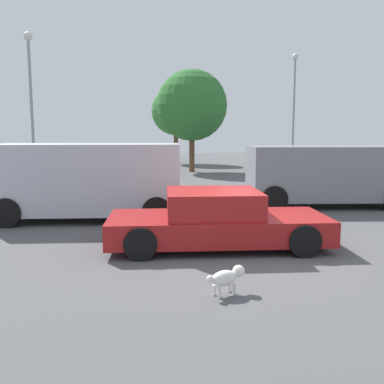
{
  "coord_description": "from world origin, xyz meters",
  "views": [
    {
      "loc": [
        -3.11,
        -8.08,
        2.4
      ],
      "look_at": [
        -0.19,
        2.28,
        0.9
      ],
      "focal_mm": 39.97,
      "sensor_mm": 36.0,
      "label": 1
    }
  ],
  "objects_px": {
    "light_post_mid": "(294,93)",
    "light_post_far": "(30,83)",
    "sedan_foreground": "(216,221)",
    "van_white": "(88,179)",
    "pedestrian": "(105,168)",
    "suv_dark": "(326,173)",
    "dog": "(227,277)"
  },
  "relations": [
    {
      "from": "sedan_foreground",
      "to": "pedestrian",
      "type": "relative_size",
      "value": 2.85
    },
    {
      "from": "van_white",
      "to": "dog",
      "type": "bearing_deg",
      "value": 118.0
    },
    {
      "from": "light_post_mid",
      "to": "light_post_far",
      "type": "height_order",
      "value": "light_post_mid"
    },
    {
      "from": "pedestrian",
      "to": "light_post_far",
      "type": "height_order",
      "value": "light_post_far"
    },
    {
      "from": "dog",
      "to": "light_post_far",
      "type": "distance_m",
      "value": 18.46
    },
    {
      "from": "dog",
      "to": "van_white",
      "type": "relative_size",
      "value": 0.12
    },
    {
      "from": "van_white",
      "to": "suv_dark",
      "type": "xyz_separation_m",
      "value": [
        7.58,
        0.09,
        -0.06
      ]
    },
    {
      "from": "sedan_foreground",
      "to": "dog",
      "type": "distance_m",
      "value": 2.73
    },
    {
      "from": "sedan_foreground",
      "to": "light_post_far",
      "type": "bearing_deg",
      "value": 119.52
    },
    {
      "from": "pedestrian",
      "to": "light_post_far",
      "type": "distance_m",
      "value": 7.97
    },
    {
      "from": "dog",
      "to": "light_post_mid",
      "type": "bearing_deg",
      "value": 43.96
    },
    {
      "from": "suv_dark",
      "to": "sedan_foreground",
      "type": "bearing_deg",
      "value": -129.28
    },
    {
      "from": "light_post_far",
      "to": "dog",
      "type": "bearing_deg",
      "value": -77.05
    },
    {
      "from": "dog",
      "to": "suv_dark",
      "type": "xyz_separation_m",
      "value": [
        5.82,
        6.41,
        0.82
      ]
    },
    {
      "from": "van_white",
      "to": "suv_dark",
      "type": "bearing_deg",
      "value": -166.82
    },
    {
      "from": "suv_dark",
      "to": "light_post_mid",
      "type": "xyz_separation_m",
      "value": [
        6.92,
        14.8,
        4.03
      ]
    },
    {
      "from": "van_white",
      "to": "suv_dark",
      "type": "height_order",
      "value": "van_white"
    },
    {
      "from": "suv_dark",
      "to": "pedestrian",
      "type": "height_order",
      "value": "suv_dark"
    },
    {
      "from": "sedan_foreground",
      "to": "van_white",
      "type": "relative_size",
      "value": 0.91
    },
    {
      "from": "sedan_foreground",
      "to": "light_post_far",
      "type": "height_order",
      "value": "light_post_far"
    },
    {
      "from": "sedan_foreground",
      "to": "pedestrian",
      "type": "bearing_deg",
      "value": 112.83
    },
    {
      "from": "light_post_far",
      "to": "pedestrian",
      "type": "bearing_deg",
      "value": -63.89
    },
    {
      "from": "suv_dark",
      "to": "light_post_mid",
      "type": "relative_size",
      "value": 0.69
    },
    {
      "from": "pedestrian",
      "to": "suv_dark",
      "type": "bearing_deg",
      "value": 41.04
    },
    {
      "from": "van_white",
      "to": "pedestrian",
      "type": "bearing_deg",
      "value": -87.06
    },
    {
      "from": "sedan_foreground",
      "to": "pedestrian",
      "type": "height_order",
      "value": "pedestrian"
    },
    {
      "from": "dog",
      "to": "light_post_far",
      "type": "relative_size",
      "value": 0.09
    },
    {
      "from": "pedestrian",
      "to": "van_white",
      "type": "bearing_deg",
      "value": -23.36
    },
    {
      "from": "light_post_mid",
      "to": "light_post_far",
      "type": "bearing_deg",
      "value": -167.27
    },
    {
      "from": "dog",
      "to": "light_post_mid",
      "type": "distance_m",
      "value": 25.21
    },
    {
      "from": "pedestrian",
      "to": "light_post_mid",
      "type": "height_order",
      "value": "light_post_mid"
    },
    {
      "from": "van_white",
      "to": "light_post_mid",
      "type": "distance_m",
      "value": 21.16
    }
  ]
}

